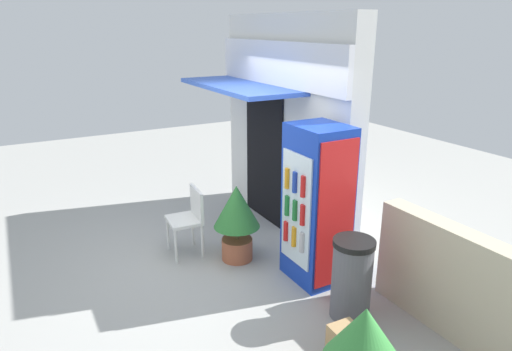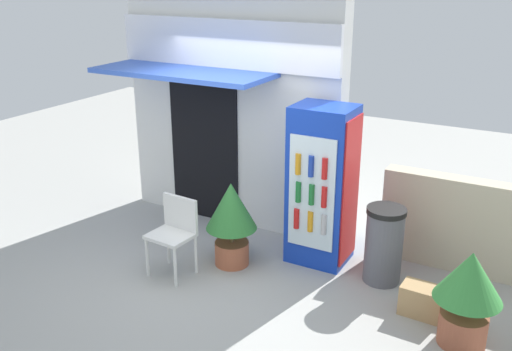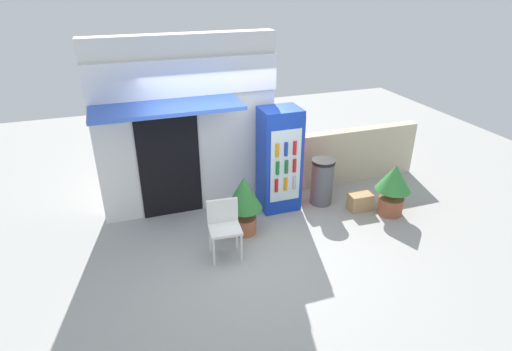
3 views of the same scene
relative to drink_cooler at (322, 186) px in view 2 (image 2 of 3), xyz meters
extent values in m
plane|color=#A3A39E|center=(-0.99, -0.96, -0.94)|extent=(16.00, 16.00, 0.00)
cube|color=silver|center=(-1.51, 0.54, 0.60)|extent=(3.08, 0.28, 3.08)
cube|color=white|center=(-1.51, 0.36, 1.49)|extent=(3.08, 0.08, 0.59)
cube|color=blue|center=(-1.88, -0.05, 1.16)|extent=(2.27, 0.88, 0.06)
cube|color=black|center=(-1.88, 0.38, 0.08)|extent=(1.04, 0.03, 2.05)
cube|color=#1438B2|center=(-0.01, 0.01, 0.00)|extent=(0.68, 0.56, 1.89)
cube|color=silver|center=(-0.01, -0.28, 0.00)|extent=(0.55, 0.02, 1.32)
cube|color=red|center=(0.34, 0.01, 0.00)|extent=(0.02, 0.51, 1.70)
cylinder|color=red|center=(-0.18, -0.30, -0.33)|extent=(0.06, 0.06, 0.24)
cylinder|color=orange|center=(0.00, -0.30, -0.33)|extent=(0.06, 0.06, 0.24)
cylinder|color=#B2B2B7|center=(0.16, -0.30, -0.33)|extent=(0.06, 0.06, 0.24)
cylinder|color=#196B2D|center=(-0.16, -0.30, 0.00)|extent=(0.06, 0.06, 0.24)
cylinder|color=#196B2D|center=(0.00, -0.30, 0.00)|extent=(0.06, 0.06, 0.24)
cylinder|color=red|center=(0.15, -0.30, 0.00)|extent=(0.06, 0.06, 0.24)
cylinder|color=orange|center=(-0.17, -0.30, 0.33)|extent=(0.06, 0.06, 0.24)
cylinder|color=#1938A5|center=(-0.02, -0.30, 0.33)|extent=(0.06, 0.06, 0.24)
cylinder|color=red|center=(0.14, -0.30, 0.33)|extent=(0.06, 0.06, 0.24)
cylinder|color=silver|center=(-1.55, -1.31, -0.71)|extent=(0.04, 0.04, 0.47)
cylinder|color=silver|center=(-1.14, -1.35, -0.71)|extent=(0.04, 0.04, 0.47)
cylinder|color=silver|center=(-1.52, -0.96, -0.71)|extent=(0.04, 0.04, 0.47)
cylinder|color=silver|center=(-1.11, -0.99, -0.71)|extent=(0.04, 0.04, 0.47)
cube|color=silver|center=(-1.33, -1.15, -0.46)|extent=(0.50, 0.45, 0.04)
cube|color=silver|center=(-1.31, -0.97, -0.24)|extent=(0.47, 0.08, 0.39)
cylinder|color=#AD5B3D|center=(-0.86, -0.61, -0.80)|extent=(0.40, 0.40, 0.28)
cylinder|color=brown|center=(-0.86, -0.61, -0.57)|extent=(0.05, 0.05, 0.18)
cone|color=#2D7533|center=(-0.86, -0.61, -0.20)|extent=(0.60, 0.60, 0.55)
cylinder|color=#995138|center=(1.81, -0.88, -0.78)|extent=(0.44, 0.44, 0.32)
cylinder|color=brown|center=(1.81, -0.88, -0.54)|extent=(0.05, 0.05, 0.16)
cone|color=#388C3D|center=(1.81, -0.88, -0.23)|extent=(0.62, 0.62, 0.47)
cylinder|color=#595960|center=(0.81, -0.13, -0.53)|extent=(0.41, 0.41, 0.82)
cylinder|color=black|center=(0.81, -0.13, -0.09)|extent=(0.43, 0.43, 0.06)
cube|color=beige|center=(1.93, 0.57, -0.39)|extent=(2.67, 0.24, 1.11)
cube|color=tan|center=(1.36, -0.59, -0.78)|extent=(0.43, 0.28, 0.32)
camera|label=1|loc=(3.87, -2.97, 1.98)|focal=31.55mm
camera|label=2|loc=(2.28, -5.72, 2.37)|focal=39.93mm
camera|label=3|loc=(-2.59, -6.22, 2.97)|focal=29.13mm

